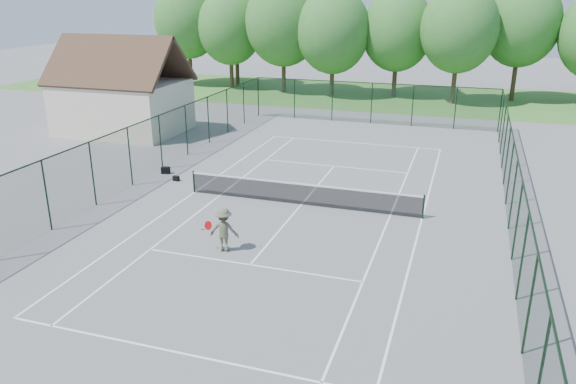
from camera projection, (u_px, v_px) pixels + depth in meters
The scene contains 10 objects.
ground at pixel (301, 205), 25.98m from camera, with size 140.00×140.00×0.00m, color slate.
grass_far at pixel (393, 96), 52.83m from camera, with size 80.00×16.00×0.01m, color #468031.
court_lines at pixel (301, 205), 25.97m from camera, with size 11.05×23.85×0.01m.
tennis_net at pixel (301, 193), 25.78m from camera, with size 11.08×0.08×1.10m.
fence_enclosure at pixel (302, 173), 25.45m from camera, with size 18.05×36.05×3.02m.
utility_building at pixel (121, 87), 38.55m from camera, with size 8.60×6.27×6.63m.
tree_line_far at pixel (397, 31), 50.82m from camera, with size 39.40×6.40×9.70m.
sports_bag_a at pixel (166, 170), 30.37m from camera, with size 0.45×0.27×0.36m, color black.
sports_bag_b at pixel (176, 178), 29.21m from camera, with size 0.33×0.20×0.25m, color black.
tennis_player at pixel (224, 230), 21.08m from camera, with size 1.66×0.83×1.71m.
Camera 1 is at (6.94, -23.26, 9.29)m, focal length 35.00 mm.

